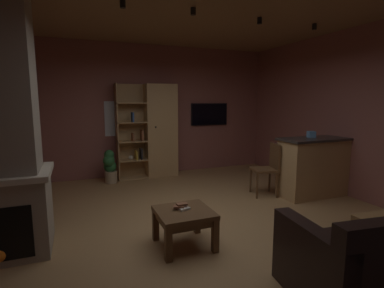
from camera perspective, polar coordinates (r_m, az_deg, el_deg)
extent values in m
cube|color=#A37A4C|center=(4.16, 2.11, -15.37)|extent=(5.73, 6.10, 0.02)
cube|color=#8E544C|center=(6.75, -8.49, 6.38)|extent=(5.85, 0.06, 2.89)
cube|color=#8E544C|center=(5.65, 30.32, 4.98)|extent=(0.06, 6.10, 2.89)
cube|color=white|center=(6.61, -13.24, 4.82)|extent=(0.77, 0.01, 0.75)
cube|color=gray|center=(3.89, -32.57, -11.57)|extent=(0.91, 0.74, 0.85)
cube|color=beige|center=(3.77, -33.11, -5.02)|extent=(0.99, 0.82, 0.06)
cube|color=tan|center=(6.56, -6.04, 2.59)|extent=(0.68, 0.38, 2.02)
cube|color=tan|center=(6.59, -11.92, 2.48)|extent=(0.62, 0.02, 2.02)
cube|color=tan|center=(6.37, -14.32, 2.20)|extent=(0.02, 0.38, 2.02)
sphere|color=black|center=(6.31, -7.03, 3.27)|extent=(0.04, 0.04, 0.04)
cube|color=tan|center=(6.59, -11.39, -6.36)|extent=(0.62, 0.38, 0.02)
cube|color=tan|center=(6.50, -11.49, -2.99)|extent=(0.62, 0.38, 0.02)
cube|color=tan|center=(6.44, -11.59, 0.54)|extent=(0.62, 0.38, 0.02)
cube|color=tan|center=(6.40, -11.70, 4.14)|extent=(0.62, 0.38, 0.02)
cube|color=tan|center=(6.38, -11.81, 7.76)|extent=(0.62, 0.38, 0.02)
cube|color=black|center=(6.46, -9.83, -1.88)|extent=(0.03, 0.23, 0.23)
cube|color=brown|center=(6.41, -9.69, 1.67)|extent=(0.03, 0.23, 0.23)
cube|color=#2D4C8C|center=(6.34, -11.45, 5.11)|extent=(0.03, 0.23, 0.20)
cube|color=gold|center=(6.44, -10.73, -2.14)|extent=(0.03, 0.23, 0.19)
cube|color=brown|center=(6.37, -11.39, 1.31)|extent=(0.03, 0.23, 0.16)
sphere|color=beige|center=(6.49, -11.74, -2.57)|extent=(0.10, 0.10, 0.10)
cube|color=tan|center=(5.68, 23.30, -4.22)|extent=(1.43, 0.51, 0.99)
cube|color=#2D2826|center=(5.60, 23.60, 0.93)|extent=(1.49, 0.57, 0.04)
cube|color=#598CBF|center=(5.55, 22.07, 1.74)|extent=(0.15, 0.15, 0.11)
cube|color=black|center=(3.25, 32.58, -19.55)|extent=(1.69, 1.06, 0.42)
cube|color=black|center=(2.75, 21.75, -21.12)|extent=(0.25, 0.89, 0.67)
cube|color=olive|center=(2.68, 29.79, -17.25)|extent=(0.43, 0.19, 0.35)
cube|color=olive|center=(3.11, 31.72, -14.55)|extent=(0.41, 0.17, 0.35)
cube|color=brown|center=(3.45, -1.54, -13.10)|extent=(0.62, 0.60, 0.05)
cube|color=brown|center=(3.47, -1.54, -14.10)|extent=(0.56, 0.54, 0.08)
cube|color=brown|center=(3.23, -4.59, -18.80)|extent=(0.07, 0.07, 0.38)
cube|color=brown|center=(3.41, 4.51, -17.27)|extent=(0.07, 0.07, 0.38)
cube|color=brown|center=(3.69, -7.06, -15.29)|extent=(0.07, 0.07, 0.38)
cube|color=brown|center=(3.85, 0.99, -14.20)|extent=(0.07, 0.07, 0.38)
cube|color=beige|center=(3.45, -1.55, -12.40)|extent=(0.14, 0.12, 0.03)
cube|color=brown|center=(3.46, -2.63, -11.98)|extent=(0.14, 0.11, 0.02)
cube|color=brown|center=(3.48, -1.97, -11.53)|extent=(0.12, 0.08, 0.02)
cube|color=brown|center=(5.37, 13.77, -4.84)|extent=(0.51, 0.51, 0.04)
cube|color=brown|center=(5.39, 15.75, -2.26)|extent=(0.14, 0.40, 0.44)
cylinder|color=brown|center=(5.54, 11.27, -6.83)|extent=(0.04, 0.04, 0.46)
cylinder|color=brown|center=(5.21, 12.50, -7.83)|extent=(0.04, 0.04, 0.46)
cylinder|color=brown|center=(5.66, 14.77, -6.62)|extent=(0.04, 0.04, 0.46)
cylinder|color=brown|center=(5.33, 16.19, -7.58)|extent=(0.04, 0.04, 0.46)
cylinder|color=#9E896B|center=(6.28, -15.38, -6.19)|extent=(0.24, 0.24, 0.24)
sphere|color=#235B2D|center=(6.26, -15.58, -4.18)|extent=(0.25, 0.25, 0.25)
sphere|color=#235B2D|center=(6.16, -15.80, -3.15)|extent=(0.23, 0.23, 0.23)
sphere|color=#235B2D|center=(6.18, -15.76, -2.03)|extent=(0.20, 0.20, 0.20)
cube|color=black|center=(7.18, 3.35, 5.76)|extent=(0.94, 0.05, 0.53)
cube|color=black|center=(7.16, 3.44, 5.75)|extent=(0.90, 0.01, 0.49)
cylinder|color=black|center=(4.01, -13.26, 24.86)|extent=(0.07, 0.07, 0.09)
cylinder|color=black|center=(4.20, 0.23, 24.28)|extent=(0.07, 0.07, 0.09)
cylinder|color=black|center=(4.74, 12.94, 22.22)|extent=(0.07, 0.07, 0.09)
cylinder|color=black|center=(5.34, 22.59, 20.20)|extent=(0.07, 0.07, 0.09)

